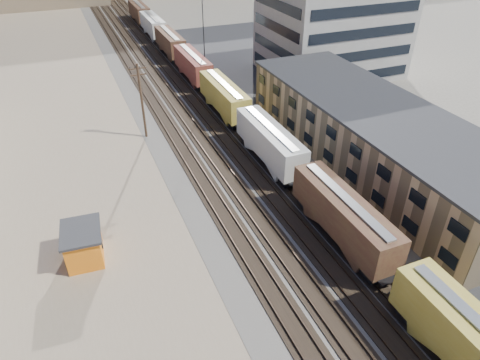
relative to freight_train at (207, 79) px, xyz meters
name	(u,v)px	position (x,y,z in m)	size (l,w,h in m)	color
ballast_bed	(190,105)	(-3.80, -2.48, -2.76)	(18.00, 200.00, 0.06)	#4C4742
dirt_yard	(57,160)	(-23.80, -12.48, -2.78)	(24.00, 180.00, 0.03)	#84725B
asphalt_lot	(366,120)	(18.20, -17.48, -2.77)	(26.00, 120.00, 0.04)	#232326
rail_tracks	(186,105)	(-4.35, -2.48, -2.68)	(11.40, 200.00, 0.24)	black
freight_train	(207,79)	(0.00, 0.00, 0.00)	(3.00, 119.74, 4.46)	black
warehouse	(374,135)	(11.18, -27.48, 0.86)	(12.40, 40.40, 7.25)	tan
office_tower	(333,20)	(24.15, 2.48, 6.47)	(22.60, 18.60, 18.45)	#9E998E
utility_pole_north	(142,100)	(-12.30, -10.48, 2.50)	(2.20, 0.32, 10.00)	#382619
radio_mast	(203,26)	(2.20, 7.52, 6.33)	(1.20, 0.16, 18.00)	black
maintenance_shed	(84,244)	(-22.23, -31.52, -1.17)	(3.68, 4.58, 3.17)	orange
parked_car_blue	(359,99)	(20.86, -12.01, -2.10)	(2.32, 5.02, 1.40)	navy
parked_car_far	(347,70)	(26.67, -0.07, -1.97)	(1.93, 4.81, 1.64)	silver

